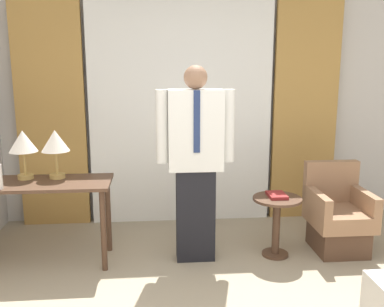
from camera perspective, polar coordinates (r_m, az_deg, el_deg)
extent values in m
cube|color=beige|center=(4.95, -1.56, 6.61)|extent=(10.00, 0.06, 2.70)
cube|color=white|center=(4.83, -1.46, 5.76)|extent=(2.04, 0.06, 2.58)
cube|color=#B28442|center=(4.95, -18.32, 5.32)|extent=(0.74, 0.06, 2.58)
cube|color=#B28442|center=(5.12, 14.84, 5.72)|extent=(0.74, 0.06, 2.58)
cube|color=#4C3323|center=(4.06, -19.79, -3.78)|extent=(1.28, 0.53, 0.03)
cylinder|color=#4C3323|center=(3.88, -11.73, -10.05)|extent=(0.05, 0.05, 0.74)
cylinder|color=#4C3323|center=(4.26, -11.09, -7.99)|extent=(0.05, 0.05, 0.74)
cylinder|color=tan|center=(4.21, -21.29, -2.88)|extent=(0.14, 0.14, 0.04)
cylinder|color=tan|center=(4.18, -21.42, -1.21)|extent=(0.02, 0.02, 0.21)
cone|color=silver|center=(4.14, -21.63, 1.54)|extent=(0.25, 0.25, 0.19)
cylinder|color=tan|center=(4.13, -17.50, -2.86)|extent=(0.14, 0.14, 0.04)
cylinder|color=tan|center=(4.10, -17.61, -1.16)|extent=(0.02, 0.02, 0.21)
cone|color=silver|center=(4.07, -17.79, 1.64)|extent=(0.25, 0.25, 0.19)
cube|color=black|center=(4.00, 0.45, -8.16)|extent=(0.35, 0.19, 0.86)
cube|color=white|center=(3.80, 0.47, 3.13)|extent=(0.49, 0.22, 0.72)
cube|color=navy|center=(3.68, 0.65, 4.24)|extent=(0.06, 0.01, 0.54)
cylinder|color=white|center=(3.78, -4.03, 3.60)|extent=(0.11, 0.11, 0.65)
cylinder|color=white|center=(3.84, 4.92, 3.71)|extent=(0.11, 0.11, 0.65)
sphere|color=#936B51|center=(3.76, 0.48, 10.14)|extent=(0.21, 0.21, 0.21)
cube|color=#4C3323|center=(4.50, 18.84, -10.57)|extent=(0.46, 0.49, 0.27)
cube|color=#936B4C|center=(4.43, 19.03, -8.01)|extent=(0.54, 0.58, 0.16)
cube|color=#936B4C|center=(4.56, 18.02, -3.54)|extent=(0.54, 0.10, 0.42)
cube|color=#936B4C|center=(4.29, 16.33, -6.09)|extent=(0.08, 0.58, 0.18)
cube|color=#936B4C|center=(4.47, 21.90, -5.73)|extent=(0.08, 0.58, 0.18)
cylinder|color=#4C3323|center=(4.30, 11.00, -12.99)|extent=(0.25, 0.25, 0.02)
cylinder|color=#4C3323|center=(4.19, 11.14, -9.71)|extent=(0.07, 0.07, 0.55)
cylinder|color=#4C3323|center=(4.10, 11.31, -5.95)|extent=(0.46, 0.46, 0.02)
cube|color=maroon|center=(4.11, 11.25, -5.47)|extent=(0.16, 0.23, 0.03)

